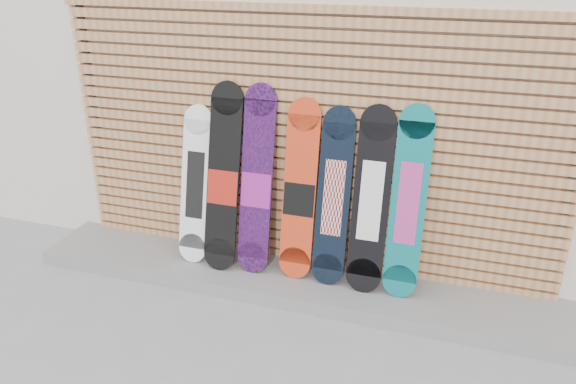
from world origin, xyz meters
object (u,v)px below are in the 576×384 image
snowboard_2 (257,182)px  snowboard_4 (333,198)px  snowboard_3 (300,192)px  snowboard_6 (408,204)px  snowboard_5 (371,201)px  snowboard_0 (196,185)px  snowboard_1 (223,179)px

snowboard_2 → snowboard_4: 0.66m
snowboard_2 → snowboard_3: snowboard_2 is taller
snowboard_3 → snowboard_4: size_ratio=1.03×
snowboard_2 → snowboard_3: size_ratio=1.06×
snowboard_6 → snowboard_4: bearing=180.0°
snowboard_2 → snowboard_4: (0.65, 0.01, -0.06)m
snowboard_4 → snowboard_5: bearing=-2.0°
snowboard_5 → snowboard_6: snowboard_6 is taller
snowboard_0 → snowboard_4: snowboard_4 is taller
snowboard_0 → snowboard_2: 0.58m
snowboard_3 → snowboard_5: bearing=-1.4°
snowboard_3 → snowboard_5: (0.59, -0.01, 0.01)m
snowboard_4 → snowboard_2: bearing=-179.1°
snowboard_0 → snowboard_5: bearing=-0.0°
snowboard_3 → snowboard_6: 0.87m
snowboard_4 → snowboard_6: snowboard_6 is taller
snowboard_2 → snowboard_5: 0.96m
snowboard_0 → snowboard_1: bearing=-5.6°
snowboard_3 → snowboard_6: (0.87, -0.00, 0.02)m
snowboard_1 → snowboard_4: bearing=2.2°
snowboard_4 → snowboard_6: size_ratio=0.96×
snowboard_0 → snowboard_3: size_ratio=0.91×
snowboard_0 → snowboard_3: (0.94, 0.01, 0.06)m
snowboard_5 → snowboard_1: bearing=-178.8°
snowboard_2 → snowboard_6: (1.24, 0.01, -0.02)m
snowboard_2 → snowboard_5: bearing=0.0°
snowboard_6 → snowboard_2: bearing=-179.5°
snowboard_2 → snowboard_4: size_ratio=1.09×
snowboard_0 → snowboard_5: 1.53m
snowboard_2 → snowboard_6: snowboard_2 is taller
snowboard_0 → snowboard_6: size_ratio=0.90×
snowboard_6 → snowboard_3: bearing=179.7°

